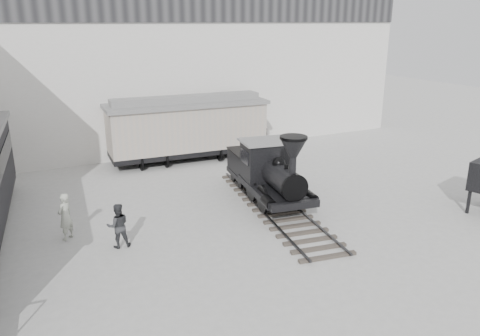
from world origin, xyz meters
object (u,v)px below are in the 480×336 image
visitor_a (65,217)px  locomotive (270,175)px  boxcar (187,127)px  visitor_b (118,226)px

visitor_a → locomotive: bearing=136.5°
boxcar → visitor_b: 11.69m
boxcar → visitor_b: (-6.35, -9.74, -1.19)m
locomotive → visitor_b: bearing=-160.7°
locomotive → boxcar: bearing=104.6°
locomotive → visitor_a: locomotive is taller
visitor_a → visitor_b: bearing=94.5°
locomotive → visitor_a: size_ratio=5.60×
locomotive → visitor_b: 7.41m
boxcar → visitor_b: bearing=-119.9°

